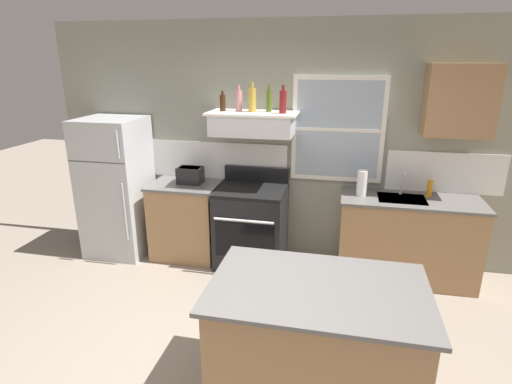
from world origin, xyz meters
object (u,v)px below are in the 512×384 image
object	(u,v)px
refrigerator	(117,187)
kitchen_island	(315,345)
paper_towel_roll	(362,183)
dish_soap_bottle	(430,188)
bottle_champagne_gold_foil	(252,100)
bottle_rose_pink	(239,100)
bottle_red_label_wine	(283,102)
toaster	(190,175)
bottle_brown_stout	(223,103)
bottle_olive_oil_square	(269,101)
stove_range	(251,226)

from	to	relation	value
refrigerator	kitchen_island	xyz separation A→B (m)	(2.53, -1.87, -0.37)
paper_towel_roll	dish_soap_bottle	xyz separation A→B (m)	(0.69, 0.10, -0.04)
bottle_champagne_gold_foil	dish_soap_bottle	distance (m)	2.08
refrigerator	paper_towel_roll	xyz separation A→B (m)	(2.84, 0.06, 0.22)
refrigerator	bottle_champagne_gold_foil	world-z (taller)	bottle_champagne_gold_foil
refrigerator	bottle_rose_pink	distance (m)	1.82
bottle_red_label_wine	toaster	bearing A→B (deg)	179.09
bottle_brown_stout	bottle_red_label_wine	bearing A→B (deg)	-4.19
bottle_olive_oil_square	bottle_red_label_wine	distance (m)	0.19
bottle_red_label_wine	kitchen_island	world-z (taller)	bottle_red_label_wine
bottle_red_label_wine	refrigerator	bearing A→B (deg)	-178.10
refrigerator	stove_range	distance (m)	1.69
dish_soap_bottle	kitchen_island	size ratio (longest dim) A/B	0.13
toaster	kitchen_island	world-z (taller)	toaster
refrigerator	bottle_rose_pink	size ratio (longest dim) A/B	5.99
bottle_olive_oil_square	paper_towel_roll	xyz separation A→B (m)	(1.02, -0.11, -0.82)
stove_range	kitchen_island	distance (m)	2.09
refrigerator	kitchen_island	size ratio (longest dim) A/B	1.18
stove_range	bottle_olive_oil_square	distance (m)	1.42
stove_range	bottle_olive_oil_square	world-z (taller)	bottle_olive_oil_square
toaster	bottle_brown_stout	size ratio (longest dim) A/B	1.38
toaster	stove_range	size ratio (longest dim) A/B	0.27
bottle_champagne_gold_foil	paper_towel_roll	bearing A→B (deg)	-2.77
refrigerator	stove_range	world-z (taller)	refrigerator
paper_towel_roll	kitchen_island	xyz separation A→B (m)	(-0.31, -1.93, -0.59)
bottle_brown_stout	kitchen_island	distance (m)	2.70
stove_range	bottle_brown_stout	distance (m)	1.41
refrigerator	bottle_rose_pink	bearing A→B (deg)	5.63
stove_range	dish_soap_bottle	size ratio (longest dim) A/B	6.06
toaster	dish_soap_bottle	xyz separation A→B (m)	(2.62, 0.08, -0.01)
bottle_brown_stout	kitchen_island	bearing A→B (deg)	-58.61
bottle_olive_oil_square	bottle_red_label_wine	xyz separation A→B (m)	(0.17, -0.10, 0.00)
dish_soap_bottle	kitchen_island	world-z (taller)	dish_soap_bottle
toaster	stove_range	distance (m)	0.92
bottle_rose_pink	toaster	bearing A→B (deg)	-173.66
bottle_champagne_gold_foil	dish_soap_bottle	size ratio (longest dim) A/B	1.69
bottle_olive_oil_square	kitchen_island	distance (m)	2.57
stove_range	kitchen_island	size ratio (longest dim) A/B	0.78
toaster	bottle_brown_stout	bearing A→B (deg)	4.49
stove_range	bottle_champagne_gold_foil	size ratio (longest dim) A/B	3.58
refrigerator	toaster	size ratio (longest dim) A/B	5.54
toaster	paper_towel_roll	world-z (taller)	paper_towel_roll
paper_towel_roll	kitchen_island	world-z (taller)	paper_towel_roll
bottle_red_label_wine	dish_soap_bottle	world-z (taller)	bottle_red_label_wine
toaster	kitchen_island	xyz separation A→B (m)	(1.61, -1.95, -0.55)
toaster	paper_towel_roll	distance (m)	1.93
toaster	bottle_brown_stout	distance (m)	0.92
refrigerator	bottle_red_label_wine	xyz separation A→B (m)	(1.98, 0.07, 1.04)
refrigerator	bottle_red_label_wine	size ratio (longest dim) A/B	5.73
kitchen_island	bottle_champagne_gold_foil	bearing A→B (deg)	113.98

